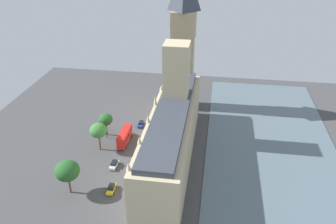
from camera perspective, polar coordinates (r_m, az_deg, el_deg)
ground_plane at (r=111.80m, az=-0.50°, el=-7.46°), size 140.20×140.20×0.00m
river_thames at (r=112.43m, az=17.04°, el=-8.61°), size 42.34×126.18×0.25m
parliament_building at (r=107.44m, az=0.66°, el=-2.87°), size 12.77×61.92×34.25m
clock_tower at (r=132.23m, az=2.55°, el=12.37°), size 8.97×8.97×56.31m
car_blue_kerbside at (r=128.25m, az=-4.46°, el=-1.96°), size 1.81×4.26×1.74m
double_decker_bus_trailing at (r=118.24m, az=-7.14°, el=-3.97°), size 2.82×10.55×4.75m
car_silver_far_end at (r=108.59m, az=-8.83°, el=-8.49°), size 2.13×4.73×1.74m
car_yellow_cab_midblock at (r=100.01m, az=-9.28°, el=-12.27°), size 2.06×4.80×1.74m
pedestrian_leading at (r=121.18m, az=-2.96°, el=-3.94°), size 0.71×0.65×1.70m
pedestrian_opposite_hall at (r=101.83m, az=-5.77°, el=-11.28°), size 0.63×0.63×1.52m
pedestrian_under_trees at (r=126.62m, az=-2.60°, el=-2.44°), size 0.56×0.46×1.51m
plane_tree_corner at (r=113.74m, az=-11.34°, el=-2.99°), size 5.60×5.60×9.74m
plane_tree_near_tower at (r=98.03m, az=-16.20°, el=-9.25°), size 6.65×6.65×10.25m
plane_tree_by_river_gate at (r=121.96m, az=-10.19°, el=-1.23°), size 4.86×4.86×8.26m
street_lamp_slot_10 at (r=120.91m, az=-10.17°, el=-2.23°), size 0.56×0.56×7.00m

